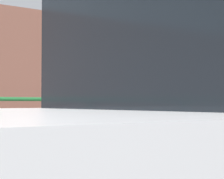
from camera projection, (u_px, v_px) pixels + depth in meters
name	position (u px, v px, depth m)	size (l,w,h in m)	color
parking_meter	(73.00, 100.00, 3.86)	(0.16, 0.17, 1.47)	slate
pedestrian_at_meter	(120.00, 110.00, 4.12)	(0.66, 0.43, 1.67)	slate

